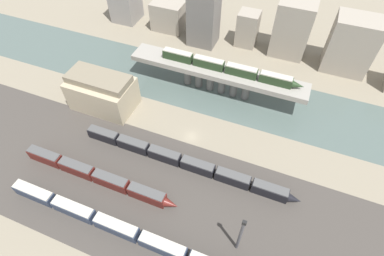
{
  "coord_description": "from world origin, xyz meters",
  "views": [
    {
      "loc": [
        23.3,
        -58.09,
        78.07
      ],
      "look_at": [
        0.0,
        0.48,
        4.0
      ],
      "focal_mm": 28.0,
      "sensor_mm": 36.0,
      "label": 1
    }
  ],
  "objects_px": {
    "train_yard_far": "(185,162)",
    "signal_tower": "(240,235)",
    "train_yard_near": "(168,248)",
    "warehouse_building": "(102,92)",
    "train_on_bridge": "(229,68)",
    "train_yard_mid": "(97,176)"
  },
  "relations": [
    {
      "from": "warehouse_building",
      "to": "signal_tower",
      "type": "relative_size",
      "value": 1.38
    },
    {
      "from": "warehouse_building",
      "to": "train_yard_near",
      "type": "bearing_deg",
      "value": -42.31
    },
    {
      "from": "train_yard_near",
      "to": "train_yard_far",
      "type": "bearing_deg",
      "value": 103.51
    },
    {
      "from": "train_on_bridge",
      "to": "warehouse_building",
      "type": "distance_m",
      "value": 45.17
    },
    {
      "from": "train_yard_mid",
      "to": "train_yard_far",
      "type": "bearing_deg",
      "value": 32.84
    },
    {
      "from": "train_yard_far",
      "to": "signal_tower",
      "type": "distance_m",
      "value": 29.0
    },
    {
      "from": "train_yard_near",
      "to": "warehouse_building",
      "type": "distance_m",
      "value": 58.38
    },
    {
      "from": "train_yard_near",
      "to": "signal_tower",
      "type": "relative_size",
      "value": 6.07
    },
    {
      "from": "train_on_bridge",
      "to": "train_yard_mid",
      "type": "height_order",
      "value": "train_on_bridge"
    },
    {
      "from": "train_yard_mid",
      "to": "train_yard_far",
      "type": "xyz_separation_m",
      "value": [
        21.85,
        14.1,
        -0.13
      ]
    },
    {
      "from": "train_yard_mid",
      "to": "train_yard_near",
      "type": "bearing_deg",
      "value": -21.98
    },
    {
      "from": "train_on_bridge",
      "to": "train_yard_near",
      "type": "xyz_separation_m",
      "value": [
        4.25,
        -61.71,
        -9.71
      ]
    },
    {
      "from": "train_on_bridge",
      "to": "signal_tower",
      "type": "height_order",
      "value": "signal_tower"
    },
    {
      "from": "signal_tower",
      "to": "warehouse_building",
      "type": "bearing_deg",
      "value": 151.59
    },
    {
      "from": "train_yard_near",
      "to": "train_yard_mid",
      "type": "bearing_deg",
      "value": 158.02
    },
    {
      "from": "train_yard_far",
      "to": "signal_tower",
      "type": "relative_size",
      "value": 4.34
    },
    {
      "from": "train_on_bridge",
      "to": "signal_tower",
      "type": "xyz_separation_m",
      "value": [
        20.02,
        -54.34,
        -3.63
      ]
    },
    {
      "from": "train_on_bridge",
      "to": "train_yard_near",
      "type": "distance_m",
      "value": 62.62
    },
    {
      "from": "train_yard_near",
      "to": "train_yard_mid",
      "type": "distance_m",
      "value": 30.14
    },
    {
      "from": "train_on_bridge",
      "to": "train_yard_near",
      "type": "relative_size",
      "value": 0.53
    },
    {
      "from": "train_on_bridge",
      "to": "train_yard_far",
      "type": "distance_m",
      "value": 37.68
    },
    {
      "from": "train_yard_mid",
      "to": "train_yard_far",
      "type": "height_order",
      "value": "train_yard_mid"
    }
  ]
}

